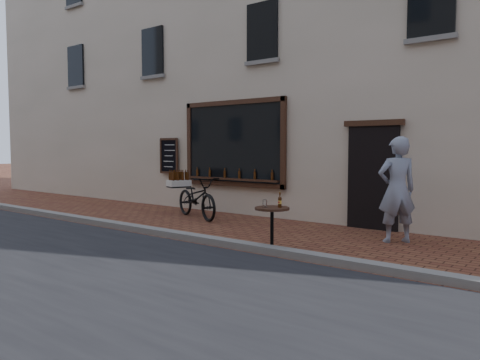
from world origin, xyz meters
The scene contains 6 objects.
ground centered at (0.00, 0.00, 0.00)m, with size 90.00×90.00×0.00m, color #5D2D1E.
kerb centered at (0.00, 0.20, 0.06)m, with size 90.00×0.25×0.12m, color slate.
shop_building centered at (0.00, 6.50, 5.00)m, with size 28.00×6.20×10.00m.
cargo_bicycle centered at (-2.15, 2.29, 0.52)m, with size 2.32×1.37×1.10m.
bistro_table centered at (1.42, 0.35, 0.53)m, with size 0.58×0.58×1.00m.
pedestrian centered at (2.79, 2.40, 0.97)m, with size 0.71×0.47×1.95m, color gray.
Camera 1 is at (5.76, -6.10, 1.75)m, focal length 35.00 mm.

